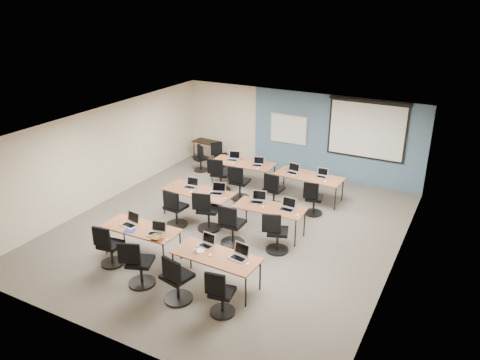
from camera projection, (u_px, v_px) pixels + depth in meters
The scene contains 58 objects.
floor at pixel (230, 229), 11.90m from camera, with size 8.00×9.00×0.02m, color #6B6354.
ceiling at pixel (229, 126), 10.87m from camera, with size 8.00×9.00×0.02m, color white.
wall_back at pixel (298, 133), 15.06m from camera, with size 8.00×0.04×2.70m, color beige.
wall_front at pixel (97, 271), 7.71m from camera, with size 8.00×0.04×2.70m, color beige.
wall_left at pixel (106, 154), 13.12m from camera, with size 0.04×9.00×2.70m, color beige.
wall_right at pixel (399, 214), 9.65m from camera, with size 0.04×9.00×2.70m, color beige.
blue_accent_panel at pixel (335, 139), 14.49m from camera, with size 5.50×0.04×2.70m, color #3D5977.
whiteboard at pixel (288, 129), 15.09m from camera, with size 1.28×0.03×0.98m.
projector_screen at pixel (367, 126), 13.82m from camera, with size 2.40×0.10×1.82m.
training_table_front_left at pixel (141, 230), 10.43m from camera, with size 1.77×0.74×0.73m.
training_table_front_right at pixel (216, 257), 9.36m from camera, with size 1.79×0.75×0.73m.
training_table_mid_left at pixel (198, 192), 12.32m from camera, with size 1.91×0.80×0.73m.
training_table_mid_right at pixel (270, 209), 11.41m from camera, with size 1.72×0.72×0.73m.
training_table_back_left at pixel (243, 164), 14.31m from camera, with size 1.94×0.81×0.73m.
training_table_back_right at pixel (309, 177), 13.30m from camera, with size 1.93×0.80×0.73m.
laptop_0 at pixel (131, 222), 10.53m from camera, with size 0.36×0.31×0.27m.
mouse_0 at pixel (131, 229), 10.33m from camera, with size 0.05×0.09×0.03m, color white.
task_chair_0 at pixel (109, 249), 10.19m from camera, with size 0.51×0.51×0.99m.
laptop_1 at pixel (157, 231), 10.16m from camera, with size 0.33×0.28×0.25m.
mouse_1 at pixel (167, 240), 9.89m from camera, with size 0.05×0.09×0.03m, color white.
task_chair_1 at pixel (138, 267), 9.49m from camera, with size 0.59×0.56×1.04m.
laptop_2 at pixel (207, 243), 9.68m from camera, with size 0.32×0.27×0.24m.
mouse_2 at pixel (210, 255), 9.33m from camera, with size 0.06×0.10×0.03m, color white.
task_chair_2 at pixel (176, 282), 8.99m from camera, with size 0.57×0.57×1.05m.
laptop_3 at pixel (240, 254), 9.25m from camera, with size 0.35×0.30×0.27m.
mouse_3 at pixel (248, 264), 9.04m from camera, with size 0.06×0.09×0.03m, color white.
task_chair_3 at pixel (220, 297), 8.64m from camera, with size 0.48×0.48×0.97m.
laptop_4 at pixel (191, 185), 12.51m from camera, with size 0.34×0.29×0.26m.
mouse_4 at pixel (191, 192), 12.22m from camera, with size 0.07×0.11×0.04m, color white.
task_chair_4 at pixel (175, 211), 11.88m from camera, with size 0.55×0.55×1.03m.
laptop_5 at pixel (217, 191), 12.14m from camera, with size 0.36×0.31×0.27m.
mouse_5 at pixel (225, 198), 11.86m from camera, with size 0.07×0.11×0.04m, color white.
task_chair_5 at pixel (207, 214), 11.70m from camera, with size 0.58×0.58×1.05m.
laptop_6 at pixel (258, 199), 11.65m from camera, with size 0.36×0.31×0.27m.
mouse_6 at pixel (263, 207), 11.37m from camera, with size 0.06×0.10×0.04m, color white.
task_chair_6 at pixel (231, 228), 11.00m from camera, with size 0.58×0.58×1.05m.
laptop_7 at pixel (288, 207), 11.26m from camera, with size 0.36×0.30×0.27m.
mouse_7 at pixel (298, 215), 10.98m from camera, with size 0.06×0.10×0.04m, color white.
task_chair_7 at pixel (276, 236), 10.71m from camera, with size 0.56×0.53×1.01m.
laptop_8 at pixel (233, 158), 14.49m from camera, with size 0.36×0.30×0.27m.
mouse_8 at pixel (233, 164), 14.15m from camera, with size 0.06×0.09×0.03m, color white.
task_chair_8 at pixel (219, 177), 13.95m from camera, with size 0.58×0.58×1.05m.
laptop_9 at pixel (258, 163), 14.05m from camera, with size 0.33×0.28×0.25m.
mouse_9 at pixel (258, 168), 13.79m from camera, with size 0.06×0.10×0.04m, color white.
task_chair_9 at pixel (239, 185), 13.42m from camera, with size 0.56×0.56×1.03m.
laptop_10 at pixel (293, 171), 13.49m from camera, with size 0.35×0.30×0.27m.
mouse_10 at pixel (294, 175), 13.32m from camera, with size 0.06×0.09×0.03m, color white.
task_chair_10 at pixel (273, 193), 12.94m from camera, with size 0.54×0.54×1.02m.
laptop_11 at pixel (322, 175), 13.21m from camera, with size 0.31×0.26×0.24m.
mouse_11 at pixel (326, 181), 12.88m from camera, with size 0.06×0.10×0.03m, color white.
task_chair_11 at pixel (313, 201), 12.50m from camera, with size 0.49×0.49×0.97m.
blue_mousepad at pixel (130, 231), 10.27m from camera, with size 0.24×0.20×0.01m, color navy.
snack_bowl at pixel (156, 237), 9.94m from camera, with size 0.32×0.32×0.08m, color olive.
snack_plate at pixel (200, 250), 9.50m from camera, with size 0.19×0.19×0.01m, color white.
coffee_cup at pixel (196, 251), 9.41m from camera, with size 0.07×0.07×0.07m, color white.
utility_table at pixel (207, 144), 16.24m from camera, with size 0.94×0.52×0.75m.
spare_chair_a at pixel (221, 158), 15.67m from camera, with size 0.57×0.47×0.96m.
spare_chair_b at pixel (201, 160), 15.48m from camera, with size 0.52×0.46×0.95m.
Camera 1 is at (5.17, -9.17, 5.68)m, focal length 35.00 mm.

